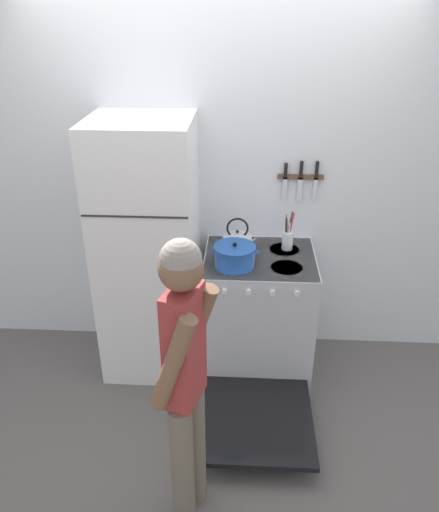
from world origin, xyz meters
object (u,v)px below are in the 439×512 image
object	(u,v)px
refrigerator	(148,253)
stove_range	(258,317)
person	(185,376)
utensil_jar	(288,239)
dutch_oven_pot	(235,256)
tea_kettle	(238,240)

from	to	relation	value
refrigerator	stove_range	xyz separation A→B (m)	(0.76, -0.05, -0.45)
person	utensil_jar	bearing A→B (deg)	-5.55
stove_range	person	xyz separation A→B (m)	(-0.36, -1.17, 0.47)
dutch_oven_pot	utensil_jar	distance (m)	0.44
refrigerator	utensil_jar	xyz separation A→B (m)	(0.94, 0.12, 0.07)
stove_range	utensil_jar	world-z (taller)	utensil_jar
tea_kettle	person	bearing A→B (deg)	-98.67
utensil_jar	person	world-z (taller)	person
refrigerator	utensil_jar	world-z (taller)	refrigerator
tea_kettle	refrigerator	bearing A→B (deg)	-169.51
stove_range	utensil_jar	distance (m)	0.59
refrigerator	tea_kettle	distance (m)	0.61
refrigerator	stove_range	size ratio (longest dim) A/B	1.32
person	refrigerator	bearing A→B (deg)	34.44
stove_range	tea_kettle	bearing A→B (deg)	132.85
stove_range	utensil_jar	size ratio (longest dim) A/B	5.00
stove_range	tea_kettle	world-z (taller)	tea_kettle
stove_range	tea_kettle	size ratio (longest dim) A/B	5.52
dutch_oven_pot	tea_kettle	xyz separation A→B (m)	(0.01, 0.26, -0.01)
dutch_oven_pot	person	size ratio (longest dim) A/B	0.19
utensil_jar	stove_range	bearing A→B (deg)	-137.01
refrigerator	dutch_oven_pot	bearing A→B (deg)	-13.83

